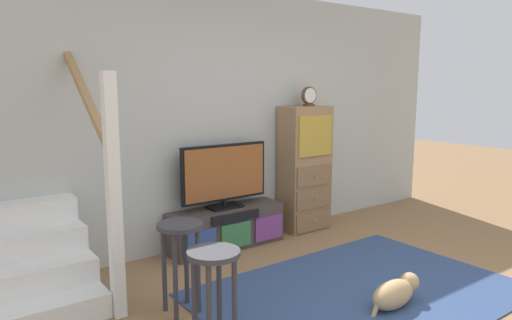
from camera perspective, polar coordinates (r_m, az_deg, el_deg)
back_wall at (r=5.15m, az=-2.55°, el=5.22°), size 6.40×0.12×2.70m
area_rug at (r=4.09m, az=12.69°, el=-15.55°), size 2.60×1.80×0.01m
media_console at (r=4.97m, az=-3.65°, el=-8.29°), size 1.27×0.38×0.43m
television at (r=4.85m, az=-3.87°, el=-1.76°), size 1.00×0.22×0.67m
side_cabinet at (r=5.51m, az=6.00°, el=-1.06°), size 0.58×0.38×1.46m
desk_clock at (r=5.44m, az=6.51°, el=7.76°), size 0.20×0.08×0.22m
staircase at (r=4.28m, az=-26.57°, el=-9.97°), size 1.00×1.36×2.20m
bar_stool_near at (r=3.04m, az=-5.18°, el=-14.02°), size 0.34×0.34×0.68m
bar_stool_far at (r=3.55m, az=-9.26°, el=-10.42°), size 0.34×0.34×0.70m
dog at (r=3.89m, az=16.77°, el=-15.31°), size 0.54×0.22×0.23m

